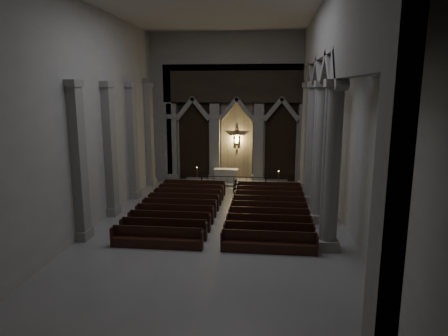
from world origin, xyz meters
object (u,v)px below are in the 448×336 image
(altar, at_px, (226,175))
(candle_stand_left, at_px, (197,180))
(pews, at_px, (224,212))
(altar_rail, at_px, (234,180))
(worshipper, at_px, (236,188))
(candle_stand_right, at_px, (278,183))

(altar, bearing_deg, candle_stand_left, -157.07)
(candle_stand_left, relative_size, pews, 0.14)
(altar_rail, relative_size, worshipper, 4.13)
(pews, distance_m, worshipper, 4.72)
(candle_stand_left, bearing_deg, altar_rail, -18.23)
(altar, height_order, altar_rail, altar)
(candle_stand_left, height_order, worshipper, candle_stand_left)
(altar_rail, height_order, candle_stand_left, candle_stand_left)
(candle_stand_left, xyz_separation_m, pews, (3.02, -7.95, -0.06))
(altar_rail, distance_m, candle_stand_right, 3.56)
(altar_rail, xyz_separation_m, worshipper, (0.36, -2.26, -0.05))
(altar, xyz_separation_m, candle_stand_right, (4.24, -1.12, -0.29))
(candle_stand_left, distance_m, worshipper, 4.70)
(altar_rail, relative_size, candle_stand_left, 3.52)
(altar_rail, distance_m, pews, 6.96)
(worshipper, bearing_deg, pews, -100.91)
(candle_stand_right, bearing_deg, altar_rail, -166.55)
(altar_rail, height_order, pews, pews)
(altar, relative_size, worshipper, 1.62)
(altar_rail, relative_size, pews, 0.48)
(pews, height_order, worshipper, worshipper)
(candle_stand_right, relative_size, pews, 0.13)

